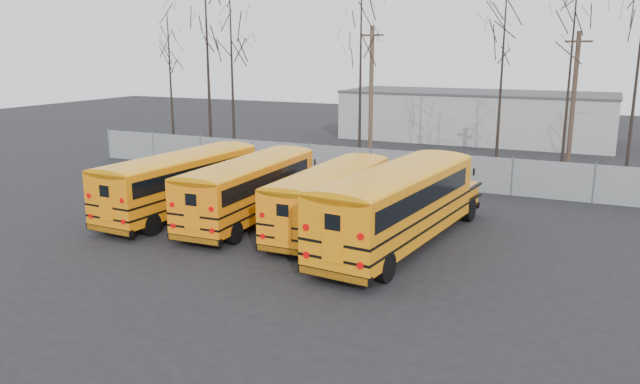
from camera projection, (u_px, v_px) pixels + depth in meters
The scene contains 16 objects.
ground at pixel (269, 236), 26.01m from camera, with size 120.00×120.00×0.00m, color black.
fence at pixel (371, 165), 36.38m from camera, with size 40.00×0.04×2.00m, color gray.
distant_building at pixel (476, 117), 52.98m from camera, with size 22.00×8.00×4.00m, color #9FA09B.
bus_a at pixel (183, 178), 29.15m from camera, with size 3.01×10.78×2.99m.
bus_b at pixel (251, 184), 28.00m from camera, with size 2.72×10.51×2.92m.
bus_c at pixel (332, 193), 26.54m from camera, with size 2.38×10.09×2.82m.
bus_d at pixel (399, 200), 24.21m from camera, with size 3.89×11.92×3.28m.
utility_pole_left at pixel (371, 96), 40.20m from camera, with size 1.61×0.45×9.08m.
utility_pole_right at pixel (573, 106), 35.85m from camera, with size 1.51×0.52×8.62m.
tree_0 at pixel (171, 82), 48.43m from camera, with size 0.26×0.26×10.22m, color black.
tree_1 at pixel (208, 67), 43.81m from camera, with size 0.26×0.26×12.73m, color black.
tree_2 at pixel (232, 84), 41.12m from camera, with size 0.26×0.26×10.72m, color black.
tree_3 at pixel (360, 81), 38.46m from camera, with size 0.26×0.26×11.39m, color black.
tree_4 at pixel (501, 87), 37.98m from camera, with size 0.26×0.26×10.73m, color black.
tree_5 at pixel (569, 84), 33.33m from camera, with size 0.26×0.26×11.59m, color black.
tree_6 at pixel (637, 77), 31.75m from camera, with size 0.26×0.26×12.48m, color black.
Camera 1 is at (12.49, -21.68, 7.65)m, focal length 35.00 mm.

